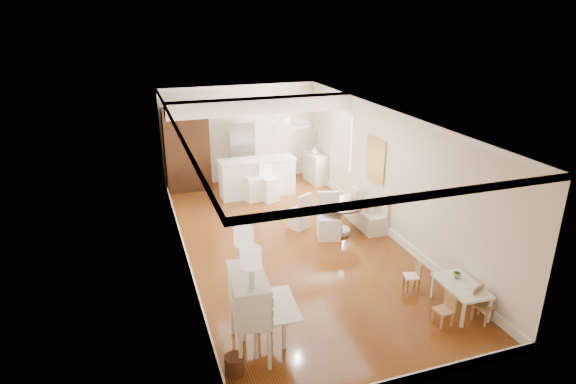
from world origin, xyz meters
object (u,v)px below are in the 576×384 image
slip_chair_far (298,210)px  slip_chair_near (329,216)px  kids_chair_a (444,310)px  bar_stool_right (269,183)px  pantry_cabinet (187,150)px  dining_table (340,218)px  breakfast_counter (257,177)px  bar_stool_left (253,181)px  fridge (254,153)px  kids_table (460,297)px  kids_chair_b (412,276)px  secretary_bureau (249,314)px  sideboard (315,168)px  gustavian_armchair (263,316)px  wicker_basket (234,365)px  kids_chair_c (484,305)px

slip_chair_far → slip_chair_near: bearing=93.1°
kids_chair_a → bar_stool_right: bearing=-173.9°
slip_chair_far → pantry_cabinet: bearing=-88.8°
dining_table → breakfast_counter: size_ratio=0.51×
bar_stool_left → fridge: bearing=62.0°
kids_table → kids_chair_b: bearing=117.0°
secretary_bureau → sideboard: 7.68m
gustavian_armchair → fridge: size_ratio=0.57×
bar_stool_right → sideboard: 1.97m
kids_chair_b → slip_chair_far: slip_chair_far is taller
kids_chair_b → breakfast_counter: size_ratio=0.27×
breakfast_counter → bar_stool_right: bearing=-68.2°
kids_chair_a → bar_stool_right: 6.19m
breakfast_counter → bar_stool_left: 0.40m
sideboard → kids_table: bearing=-95.3°
kids_table → breakfast_counter: size_ratio=0.47×
pantry_cabinet → fridge: pantry_cabinet is taller
kids_chair_a → fridge: size_ratio=0.30×
breakfast_counter → fridge: size_ratio=1.14×
kids_table → slip_chair_near: slip_chair_near is taller
wicker_basket → dining_table: bearing=48.5°
kids_chair_a → fridge: bearing=-175.9°
slip_chair_far → sideboard: 3.25m
kids_chair_a → slip_chair_near: (-0.49, 3.51, 0.24)m
kids_chair_c → dining_table: dining_table is taller
kids_chair_a → slip_chair_far: 4.33m
bar_stool_right → pantry_cabinet: 2.54m
bar_stool_right → sideboard: (1.71, 0.99, -0.07)m
bar_stool_left → fridge: size_ratio=0.59×
kids_chair_b → pantry_cabinet: (-3.08, 6.59, 0.88)m
kids_table → fridge: fridge is taller
fridge → sideboard: (1.70, -0.55, -0.47)m
bar_stool_left → fridge: (0.41, 1.39, 0.37)m
bar_stool_left → pantry_cabinet: (-1.49, 1.42, 0.62)m
secretary_bureau → bar_stool_right: bearing=76.2°
gustavian_armchair → slip_chair_near: 3.89m
kids_table → slip_chair_near: size_ratio=0.96×
dining_table → sideboard: (0.75, 3.42, 0.08)m
pantry_cabinet → kids_table: bearing=-64.7°
bar_stool_left → dining_table: bearing=-74.0°
gustavian_armchair → fridge: 7.42m
gustavian_armchair → slip_chair_near: (2.38, 3.08, -0.00)m
slip_chair_near → breakfast_counter: size_ratio=0.49×
bar_stool_right → sideboard: size_ratio=1.11×
dining_table → pantry_cabinet: size_ratio=0.45×
dining_table → kids_chair_a: bearing=-87.7°
bar_stool_left → bar_stool_right: 0.43m
secretary_bureau → breakfast_counter: size_ratio=0.63×
dining_table → fridge: size_ratio=0.58×
secretary_bureau → wicker_basket: bearing=-124.7°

